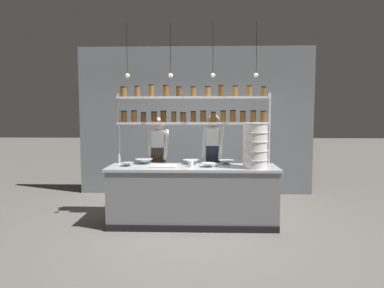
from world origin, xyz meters
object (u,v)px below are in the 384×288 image
(prep_bowl_center_front, at_px, (127,164))
(prep_bowl_near_left, at_px, (208,165))
(cutting_board, at_px, (163,166))
(prep_bowl_near_right, at_px, (226,162))
(chef_left, at_px, (159,158))
(chef_center, at_px, (213,156))
(prep_bowl_far_left, at_px, (144,161))
(serving_cup_front, at_px, (191,164))
(prep_bowl_center_back, at_px, (191,162))
(container_stack, at_px, (255,146))
(spice_shelf_unit, at_px, (193,113))

(prep_bowl_center_front, bearing_deg, prep_bowl_near_left, -2.80)
(cutting_board, xyz_separation_m, prep_bowl_near_right, (0.98, 0.29, 0.02))
(chef_left, relative_size, chef_center, 0.97)
(prep_bowl_near_left, bearing_deg, prep_bowl_far_left, 163.53)
(prep_bowl_near_right, bearing_deg, serving_cup_front, -154.31)
(cutting_board, height_order, prep_bowl_near_right, prep_bowl_near_right)
(prep_bowl_near_left, distance_m, prep_bowl_center_back, 0.40)
(chef_center, height_order, prep_bowl_far_left, chef_center)
(chef_left, xyz_separation_m, prep_bowl_near_left, (0.86, -0.71, -0.01))
(prep_bowl_center_front, xyz_separation_m, prep_bowl_center_back, (0.98, 0.23, 0.01))
(serving_cup_front, bearing_deg, prep_bowl_near_right, 25.69)
(prep_bowl_near_left, bearing_deg, prep_bowl_center_front, 177.20)
(chef_left, height_order, chef_center, chef_center)
(chef_center, height_order, container_stack, chef_center)
(prep_bowl_center_back, bearing_deg, chef_left, 144.33)
(prep_bowl_near_left, height_order, prep_bowl_near_right, prep_bowl_near_right)
(prep_bowl_center_front, height_order, prep_bowl_near_right, prep_bowl_near_right)
(prep_bowl_near_right, bearing_deg, spice_shelf_unit, 166.75)
(chef_center, relative_size, prep_bowl_near_left, 7.63)
(prep_bowl_near_left, bearing_deg, cutting_board, -177.40)
(container_stack, xyz_separation_m, prep_bowl_center_front, (-1.95, 0.15, -0.31))
(prep_bowl_center_back, height_order, prep_bowl_far_left, prep_bowl_far_left)
(prep_bowl_near_left, height_order, prep_bowl_far_left, prep_bowl_far_left)
(spice_shelf_unit, xyz_separation_m, prep_bowl_far_left, (-0.79, -0.08, -0.79))
(prep_bowl_center_front, bearing_deg, prep_bowl_near_right, 7.38)
(prep_bowl_center_back, bearing_deg, chef_center, 45.87)
(container_stack, bearing_deg, cutting_board, 177.46)
(prep_bowl_near_right, bearing_deg, cutting_board, -163.34)
(spice_shelf_unit, bearing_deg, chef_left, 152.40)
(prep_bowl_center_back, distance_m, prep_bowl_far_left, 0.76)
(prep_bowl_center_front, relative_size, prep_bowl_far_left, 0.71)
(container_stack, height_order, prep_bowl_near_left, container_stack)
(chef_center, height_order, prep_bowl_near_left, chef_center)
(chef_left, height_order, prep_bowl_near_right, chef_left)
(container_stack, bearing_deg, prep_bowl_near_left, 172.37)
(prep_bowl_far_left, bearing_deg, serving_cup_front, -22.22)
(chef_center, bearing_deg, prep_bowl_near_right, -52.10)
(serving_cup_front, bearing_deg, chef_center, 61.99)
(prep_bowl_center_back, relative_size, prep_bowl_far_left, 0.91)
(spice_shelf_unit, distance_m, prep_bowl_center_back, 0.80)
(prep_bowl_near_left, height_order, serving_cup_front, serving_cup_front)
(container_stack, bearing_deg, prep_bowl_center_back, 158.28)
(prep_bowl_center_front, xyz_separation_m, prep_bowl_near_right, (1.55, 0.20, 0.01))
(chef_left, relative_size, container_stack, 2.48)
(cutting_board, relative_size, prep_bowl_far_left, 1.41)
(spice_shelf_unit, height_order, container_stack, spice_shelf_unit)
(spice_shelf_unit, distance_m, cutting_board, 1.02)
(prep_bowl_far_left, xyz_separation_m, serving_cup_front, (0.77, -0.31, 0.01))
(chef_left, bearing_deg, spice_shelf_unit, -22.81)
(prep_bowl_near_right, xyz_separation_m, serving_cup_front, (-0.56, -0.27, 0.01))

